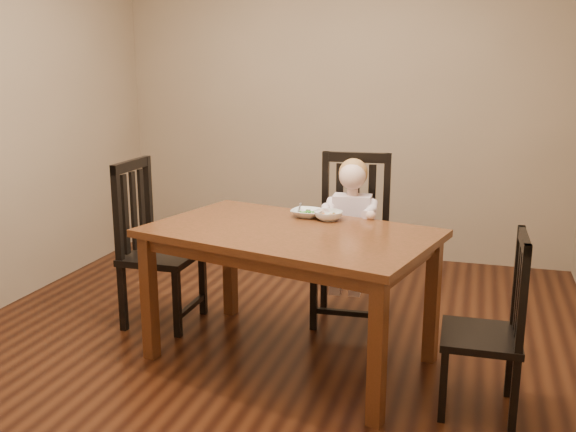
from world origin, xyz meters
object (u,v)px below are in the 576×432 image
(chair_child, at_px, (352,242))
(chair_right, at_px, (491,328))
(dining_table, at_px, (290,245))
(toddler, at_px, (351,223))
(bowl_veg, at_px, (328,216))
(bowl_peas, at_px, (307,213))
(chair_left, at_px, (154,246))

(chair_child, bearing_deg, chair_right, 128.19)
(dining_table, xyz_separation_m, toddler, (0.22, 0.67, -0.02))
(toddler, relative_size, bowl_veg, 3.30)
(toddler, xyz_separation_m, bowl_veg, (-0.07, -0.39, 0.14))
(bowl_peas, height_order, bowl_veg, bowl_veg)
(dining_table, distance_m, chair_right, 1.17)
(chair_child, height_order, bowl_peas, chair_child)
(chair_left, height_order, bowl_peas, chair_left)
(dining_table, xyz_separation_m, bowl_peas, (0.01, 0.33, 0.11))
(toddler, bearing_deg, chair_child, -90.00)
(toddler, distance_m, bowl_veg, 0.42)
(chair_child, bearing_deg, bowl_peas, 58.93)
(chair_child, distance_m, bowl_veg, 0.53)
(dining_table, distance_m, bowl_peas, 0.35)
(chair_child, relative_size, bowl_peas, 6.02)
(chair_left, xyz_separation_m, toddler, (1.24, 0.38, 0.16))
(dining_table, distance_m, chair_left, 1.08)
(bowl_peas, xyz_separation_m, bowl_veg, (0.14, -0.04, 0.00))
(bowl_peas, distance_m, bowl_veg, 0.15)
(toddler, height_order, bowl_veg, toddler)
(chair_left, height_order, toddler, chair_left)
(chair_child, height_order, toddler, chair_child)
(dining_table, relative_size, bowl_veg, 10.26)
(dining_table, height_order, chair_child, chair_child)
(dining_table, relative_size, toddler, 3.11)
(chair_child, height_order, chair_left, chair_child)
(chair_left, bearing_deg, chair_right, 74.59)
(chair_right, height_order, toddler, toddler)
(chair_left, bearing_deg, dining_table, 73.08)
(dining_table, relative_size, chair_child, 1.57)
(chair_child, bearing_deg, dining_table, 69.75)
(chair_child, distance_m, chair_right, 1.34)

